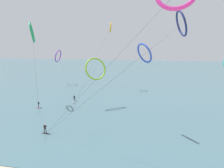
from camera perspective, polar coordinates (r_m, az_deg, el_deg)
name	(u,v)px	position (r m, az deg, el deg)	size (l,w,h in m)	color
sea_water	(141,71)	(120.64, 8.10, 3.51)	(400.00, 200.00, 0.08)	#476B75
surfer_charcoal	(45,129)	(36.72, -18.30, -12.00)	(1.40, 0.64, 1.70)	black
surfer_ivory	(74,99)	(55.23, -10.54, -4.05)	(1.40, 0.66, 1.70)	silver
surfer_crimson	(39,105)	(51.66, -19.94, -5.54)	(1.40, 0.70, 1.70)	red
kite_cobalt	(144,53)	(33.80, 9.05, 8.52)	(17.72, 6.44, 15.15)	#2647B7
kite_emerald	(32,32)	(54.37, -21.55, 13.33)	(4.39, 6.09, 20.38)	#199351
kite_violet	(58,56)	(81.14, -14.91, 7.59)	(16.46, 25.66, 13.27)	purple
kite_amber	(111,28)	(70.90, -0.42, 15.57)	(6.54, 21.40, 22.51)	orange
kite_lime	(96,69)	(48.50, -4.65, 4.26)	(9.55, 5.69, 11.98)	#8CC62D
kite_navy	(181,24)	(42.45, 18.87, 15.77)	(23.80, 15.46, 21.40)	navy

